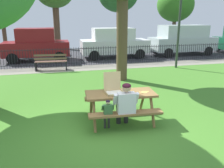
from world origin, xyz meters
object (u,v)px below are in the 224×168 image
park_bench_center (51,62)px  lamp_post_walkway (180,15)px  pizza_box_open (114,88)px  picnic_table_foreground (121,99)px  adult_at_table (125,104)px  pizza_slice_on_table (143,92)px  far_tree_right (175,5)px  child_at_table (108,112)px  parked_car_right (114,42)px  parked_car_far_right (183,39)px  parked_car_center (36,44)px

park_bench_center → lamp_post_walkway: lamp_post_walkway is taller
pizza_box_open → lamp_post_walkway: bearing=48.9°
picnic_table_foreground → adult_at_table: size_ratio=1.59×
pizza_slice_on_table → far_tree_right: 17.99m
child_at_table → parked_car_right: size_ratio=0.18×
picnic_table_foreground → child_at_table: child_at_table is taller
park_bench_center → parked_car_far_right: parked_car_far_right is taller
pizza_slice_on_table → adult_at_table: (-0.61, -0.40, -0.12)m
picnic_table_foreground → parked_car_right: bearing=76.7°
parked_car_far_right → child_at_table: bearing=-127.5°
pizza_box_open → far_tree_right: 18.21m
adult_at_table → parked_car_right: (2.30, 10.12, 0.35)m
adult_at_table → picnic_table_foreground: bearing=87.6°
parked_car_center → parked_car_right: parked_car_center is taller
child_at_table → parked_car_far_right: parked_car_far_right is taller
parked_car_center → far_tree_right: 13.69m
picnic_table_foreground → adult_at_table: bearing=-92.4°
parked_car_center → parked_car_far_right: bearing=0.0°
lamp_post_walkway → parked_car_center: (-7.39, 3.90, -1.71)m
far_tree_right → lamp_post_walkway: bearing=-116.9°
adult_at_table → far_tree_right: far_tree_right is taller
picnic_table_foreground → pizza_slice_on_table: 0.63m
child_at_table → parked_car_center: parked_car_center is taller
picnic_table_foreground → pizza_box_open: bearing=154.7°
parked_car_right → far_tree_right: 9.57m
pizza_box_open → adult_at_table: (0.15, -0.58, -0.23)m
picnic_table_foreground → pizza_box_open: (-0.17, 0.08, 0.29)m
child_at_table → parked_car_right: 10.50m
park_bench_center → parked_car_right: bearing=36.0°
picnic_table_foreground → far_tree_right: far_tree_right is taller
parked_car_center → far_tree_right: size_ratio=0.75×
picnic_table_foreground → parked_car_center: parked_car_center is taller
adult_at_table → far_tree_right: 18.66m
park_bench_center → pizza_box_open: bearing=-76.0°
picnic_table_foreground → far_tree_right: size_ratio=0.36×
far_tree_right → parked_car_center: bearing=-155.4°
picnic_table_foreground → pizza_slice_on_table: size_ratio=6.81×
parked_car_right → lamp_post_walkway: bearing=-57.7°
picnic_table_foreground → far_tree_right: 18.23m
child_at_table → lamp_post_walkway: size_ratio=0.18×
lamp_post_walkway → parked_car_right: size_ratio=1.02×
pizza_slice_on_table → park_bench_center: 7.17m
pizza_box_open → parked_car_right: (2.45, 9.54, 0.11)m
pizza_box_open → child_at_table: (-0.30, -0.58, -0.40)m
pizza_box_open → picnic_table_foreground: bearing=-25.3°
pizza_box_open → parked_car_right: bearing=75.6°
parked_car_right → far_tree_right: bearing=37.5°
parked_car_right → far_tree_right: size_ratio=0.85×
child_at_table → lamp_post_walkway: lamp_post_walkway is taller
pizza_slice_on_table → far_tree_right: size_ratio=0.05×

